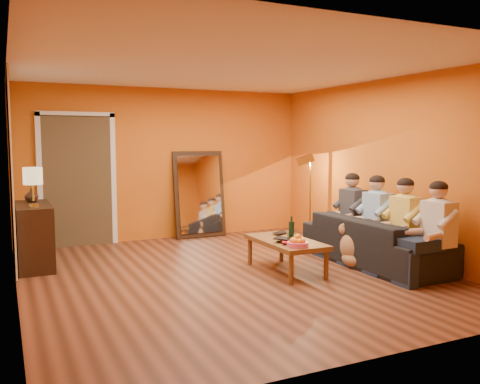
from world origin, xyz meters
name	(u,v)px	position (x,y,z in m)	size (l,w,h in m)	color
room_shell	(220,171)	(0.00, 0.37, 1.30)	(5.00, 5.50, 2.60)	brown
white_accent	(11,170)	(-2.48, 1.75, 1.30)	(0.02, 1.90, 2.58)	white
doorway_recess	(77,181)	(-1.50, 2.83, 1.05)	(1.06, 0.30, 2.10)	#3F2D19
door_jamb_left	(40,183)	(-2.07, 2.71, 1.05)	(0.08, 0.06, 2.20)	white
door_jamb_right	(113,180)	(-0.93, 2.71, 1.05)	(0.08, 0.06, 2.20)	white
door_header	(76,114)	(-1.50, 2.71, 2.12)	(1.22, 0.06, 0.08)	white
mirror_frame	(199,194)	(0.55, 2.63, 0.76)	(0.92, 0.06, 1.52)	black
mirror_glass	(200,194)	(0.55, 2.59, 0.76)	(0.78, 0.02, 1.36)	white
sideboard	(34,235)	(-2.24, 1.55, 0.42)	(0.44, 1.18, 0.85)	black
table_lamp	(33,187)	(-2.24, 1.25, 1.10)	(0.24, 0.24, 0.51)	beige
sofa	(374,241)	(2.00, -0.33, 0.33)	(0.88, 2.26, 0.66)	black
coffee_table	(286,256)	(0.71, -0.14, 0.21)	(0.62, 1.22, 0.42)	brown
floor_lamp	(310,199)	(2.10, 1.44, 0.72)	(0.30, 0.24, 1.44)	gold
dog	(354,243)	(1.67, -0.31, 0.32)	(0.35, 0.54, 0.64)	#AD6C4E
person_far_left	(438,232)	(2.13, -1.33, 0.61)	(0.70, 0.44, 1.22)	beige
person_mid_left	(405,225)	(2.13, -0.78, 0.61)	(0.70, 0.44, 1.22)	gold
person_mid_right	(377,219)	(2.13, -0.23, 0.61)	(0.70, 0.44, 1.22)	#8BADD7
person_far_right	(353,214)	(2.13, 0.32, 0.61)	(0.70, 0.44, 1.22)	#323237
fruit_bowl	(298,240)	(0.61, -0.59, 0.50)	(0.26, 0.26, 0.16)	#EF5481
wine_bottle	(291,228)	(0.76, -0.19, 0.58)	(0.07, 0.07, 0.31)	black
tumbler	(289,234)	(0.83, -0.02, 0.46)	(0.09, 0.09, 0.08)	#B27F3F
laptop	(284,233)	(0.89, 0.21, 0.43)	(0.33, 0.22, 0.03)	black
book_lower	(282,243)	(0.53, -0.34, 0.43)	(0.16, 0.22, 0.02)	black
book_mid	(282,241)	(0.54, -0.33, 0.45)	(0.18, 0.25, 0.02)	red
book_upper	(282,240)	(0.53, -0.35, 0.47)	(0.18, 0.24, 0.02)	black
vase	(31,195)	(-2.24, 1.80, 0.95)	(0.18, 0.18, 0.19)	black
flowers	(31,178)	(-2.24, 1.80, 1.18)	(0.17, 0.17, 0.42)	red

